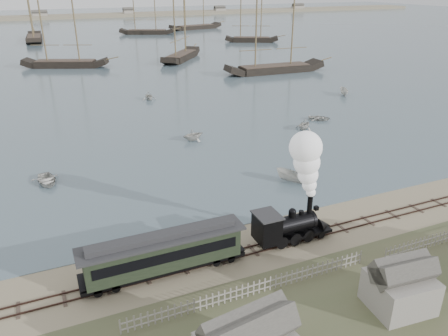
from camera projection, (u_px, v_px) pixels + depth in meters
name	position (u px, v px, depth m)	size (l,w,h in m)	color
ground	(283.00, 229.00, 39.49)	(600.00, 600.00, 0.00)	tan
harbor_water	(75.00, 33.00, 182.44)	(600.00, 336.00, 0.06)	#475D66
rail_track	(294.00, 239.00, 37.80)	(120.00, 1.80, 0.16)	#311F1B
picket_fence_west	(254.00, 295.00, 31.23)	(19.00, 0.10, 1.20)	gray
shed_mid	(397.00, 306.00, 30.14)	(4.00, 3.50, 3.60)	gray
far_spit	(59.00, 18.00, 249.72)	(500.00, 20.00, 1.80)	gray
locomotive	(303.00, 194.00, 36.30)	(7.48, 2.79, 9.33)	black
passenger_coach	(164.00, 252.00, 32.78)	(12.65, 2.44, 3.07)	black
beached_dinghy	(177.00, 244.00, 36.54)	(3.85, 2.75, 0.80)	beige
rowboat_0	(47.00, 180.00, 47.93)	(4.00, 2.85, 0.83)	beige
rowboat_1	(193.00, 135.00, 60.67)	(3.14, 2.71, 1.65)	beige
rowboat_2	(292.00, 176.00, 48.05)	(3.78, 1.42, 1.46)	beige
rowboat_3	(319.00, 118.00, 69.53)	(3.48, 2.49, 0.72)	beige
rowboat_4	(304.00, 124.00, 65.16)	(2.95, 2.55, 1.55)	beige
rowboat_5	(344.00, 92.00, 84.28)	(3.48, 1.31, 1.35)	beige
rowboat_7	(149.00, 96.00, 81.01)	(2.91, 2.51, 1.53)	beige
schooner_2	(60.00, 26.00, 107.44)	(21.24, 4.90, 20.00)	black
schooner_3	(180.00, 22.00, 117.91)	(21.34, 4.92, 20.00)	black
schooner_4	(277.00, 29.00, 101.29)	(24.71, 5.70, 20.00)	black
schooner_5	(252.00, 12.00, 151.70)	(18.69, 4.31, 20.00)	black
schooner_7	(30.00, 12.00, 154.60)	(24.70, 5.70, 20.00)	black
schooner_8	(145.00, 8.00, 173.97)	(21.90, 5.05, 20.00)	black
schooner_9	(195.00, 5.00, 191.66)	(25.20, 5.81, 20.00)	black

